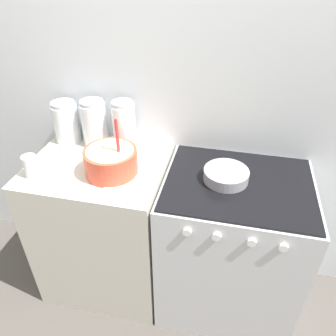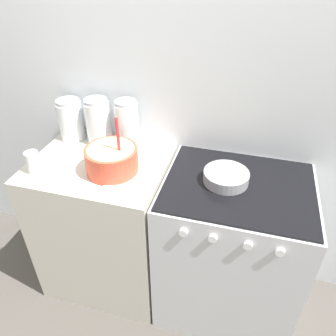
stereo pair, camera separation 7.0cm
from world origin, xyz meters
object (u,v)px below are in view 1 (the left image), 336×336
object	(u,v)px
mixing_bowl	(111,160)
tin_can	(31,166)
storage_jar_left	(67,124)
storage_jar_middle	(95,126)
storage_jar_right	(124,128)
baking_pan	(226,175)
stove	(229,246)

from	to	relation	value
mixing_bowl	tin_can	distance (m)	0.40
storage_jar_left	storage_jar_middle	distance (m)	0.18
storage_jar_left	tin_can	world-z (taller)	storage_jar_left
mixing_bowl	storage_jar_right	world-z (taller)	mixing_bowl
storage_jar_right	baking_pan	bearing A→B (deg)	-18.64
baking_pan	tin_can	world-z (taller)	tin_can
mixing_bowl	storage_jar_left	size ratio (longest dim) A/B	1.29
stove	mixing_bowl	size ratio (longest dim) A/B	2.97
storage_jar_right	stove	bearing A→B (deg)	-17.51
mixing_bowl	tin_can	xyz separation A→B (m)	(-0.39, -0.12, -0.02)
stove	storage_jar_right	xyz separation A→B (m)	(-0.66, 0.21, 0.58)
baking_pan	storage_jar_middle	distance (m)	0.80
mixing_bowl	storage_jar_left	distance (m)	0.46
stove	storage_jar_middle	xyz separation A→B (m)	(-0.84, 0.21, 0.58)
mixing_bowl	storage_jar_middle	size ratio (longest dim) A/B	1.17
mixing_bowl	storage_jar_middle	bearing A→B (deg)	126.26
baking_pan	storage_jar_right	size ratio (longest dim) A/B	0.81
storage_jar_middle	tin_can	distance (m)	0.43
storage_jar_left	storage_jar_right	xyz separation A→B (m)	(0.36, -0.00, 0.02)
storage_jar_left	storage_jar_middle	bearing A→B (deg)	0.00
baking_pan	storage_jar_left	world-z (taller)	storage_jar_left
storage_jar_right	storage_jar_left	bearing A→B (deg)	180.00
stove	storage_jar_middle	bearing A→B (deg)	166.04
storage_jar_left	stove	bearing A→B (deg)	-11.59
storage_jar_middle	tin_can	size ratio (longest dim) A/B	2.28
mixing_bowl	baking_pan	bearing A→B (deg)	6.38
storage_jar_left	storage_jar_middle	size ratio (longest dim) A/B	0.91
tin_can	stove	bearing A→B (deg)	9.40
tin_can	storage_jar_left	bearing A→B (deg)	88.15
mixing_bowl	baking_pan	size ratio (longest dim) A/B	1.38
mixing_bowl	baking_pan	xyz separation A→B (m)	(0.58, 0.06, -0.05)
storage_jar_middle	tin_can	xyz separation A→B (m)	(-0.19, -0.38, -0.06)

